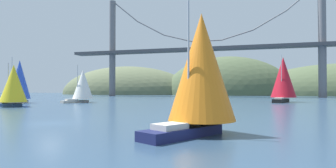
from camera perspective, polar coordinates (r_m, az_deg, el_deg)
ground_plane at (r=28.24m, az=-22.57°, el=-7.31°), size 360.00×360.00×0.00m
headland_left at (r=172.88m, az=-8.52°, el=-2.05°), size 82.81×44.00×33.50m
headland_center at (r=157.40m, az=11.73°, el=-2.14°), size 69.47×44.00×41.61m
suspension_bridge at (r=119.48m, az=7.73°, el=7.45°), size 122.13×6.00×43.59m
sailboat_yellow_sail at (r=57.17m, az=-28.66°, el=-0.08°), size 8.03×5.14×7.83m
sailboat_crimson_sail at (r=73.92m, az=22.10°, el=1.10°), size 7.41×10.14×11.29m
sailboat_white_mainsail at (r=69.19m, az=-16.78°, el=-0.16°), size 6.29×8.19×8.72m
sailboat_orange_sail at (r=20.05m, az=6.56°, el=2.91°), size 6.52×8.23×9.08m
sailboat_blue_spinnaker at (r=72.56m, az=-27.76°, el=0.56°), size 9.60×5.57×10.37m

